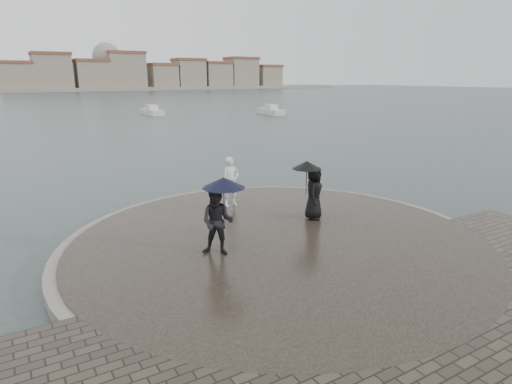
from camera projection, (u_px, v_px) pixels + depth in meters
ground at (364, 301)px, 9.68m from camera, size 400.00×400.00×0.00m
kerb_ring at (279, 244)px, 12.54m from camera, size 12.50×12.50×0.32m
quay_tip at (279, 244)px, 12.54m from camera, size 11.90×11.90×0.36m
statue at (231, 182)px, 15.40m from camera, size 0.68×0.47×1.80m
visitor_left at (219, 212)px, 11.12m from camera, size 1.38×1.21×2.04m
visitor_right at (312, 187)px, 13.92m from camera, size 1.24×1.09×1.95m
boats at (212, 112)px, 57.75m from camera, size 16.16×12.89×1.50m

